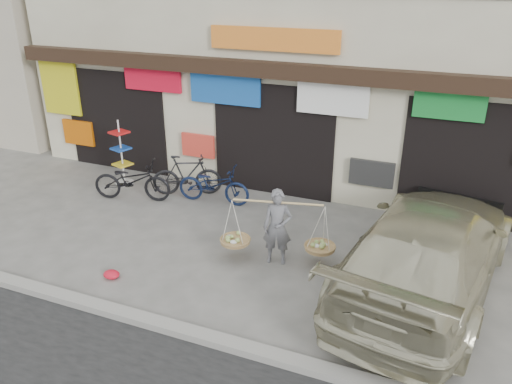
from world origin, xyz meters
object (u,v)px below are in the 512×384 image
at_px(street_vendor, 277,230).
at_px(suv, 429,248).
at_px(bike_1, 187,175).
at_px(display_rack, 122,158).
at_px(bike_2, 214,184).
at_px(bike_0, 132,181).

height_order(street_vendor, suv, suv).
relative_size(bike_1, display_rack, 1.00).
distance_m(suv, display_rack, 7.88).
distance_m(street_vendor, bike_2, 3.00).
bearing_deg(bike_2, bike_1, 72.35).
bearing_deg(street_vendor, bike_2, 126.77).
height_order(bike_0, bike_1, bike_1).
distance_m(street_vendor, bike_0, 4.39).
height_order(street_vendor, bike_0, street_vendor).
height_order(bike_2, suv, suv).
relative_size(bike_0, bike_2, 1.06).
relative_size(street_vendor, display_rack, 1.25).
bearing_deg(suv, display_rack, -4.69).
bearing_deg(street_vendor, bike_0, 148.96).
distance_m(bike_1, bike_2, 0.83).
relative_size(bike_1, bike_2, 0.96).
bearing_deg(street_vendor, suv, -9.63).
relative_size(bike_2, suv, 0.30).
height_order(bike_0, bike_2, bike_0).
relative_size(bike_2, display_rack, 1.04).
bearing_deg(display_rack, suv, -14.33).
bearing_deg(bike_0, bike_2, -87.41).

